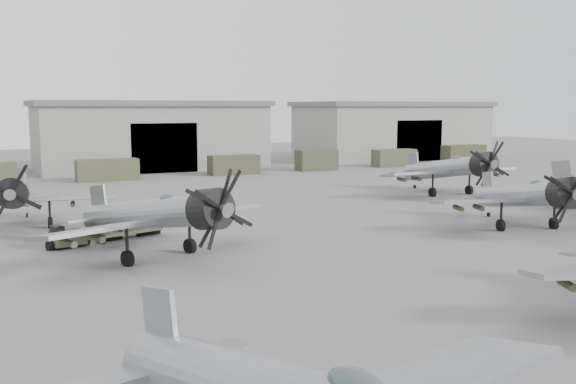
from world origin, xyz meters
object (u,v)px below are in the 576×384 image
at_px(aircraft_mid_1, 161,214).
at_px(aircraft_far_1, 453,168).
at_px(tug_trailer, 92,235).
at_px(aircraft_far_0, 19,196).
at_px(aircraft_mid_2, 530,195).

distance_m(aircraft_mid_1, aircraft_far_1, 32.43).
bearing_deg(tug_trailer, aircraft_far_0, 101.80).
bearing_deg(aircraft_mid_2, tug_trailer, 178.21).
bearing_deg(aircraft_far_1, tug_trailer, -165.95).
height_order(aircraft_mid_1, aircraft_far_0, aircraft_mid_1).
relative_size(aircraft_far_1, tug_trailer, 1.99).
height_order(aircraft_mid_2, tug_trailer, aircraft_mid_2).
relative_size(aircraft_mid_1, aircraft_mid_2, 1.04).
xyz_separation_m(aircraft_far_1, tug_trailer, (-32.56, -6.75, -1.95)).
xyz_separation_m(aircraft_mid_1, aircraft_far_1, (29.98, 12.37, 0.05)).
xyz_separation_m(aircraft_mid_2, tug_trailer, (-26.03, 8.26, -1.76)).
relative_size(aircraft_mid_2, aircraft_far_1, 0.93).
height_order(aircraft_mid_1, aircraft_far_1, aircraft_far_1).
xyz_separation_m(aircraft_mid_1, tug_trailer, (-2.58, 5.62, -1.90)).
bearing_deg(aircraft_far_0, aircraft_mid_1, -54.49).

